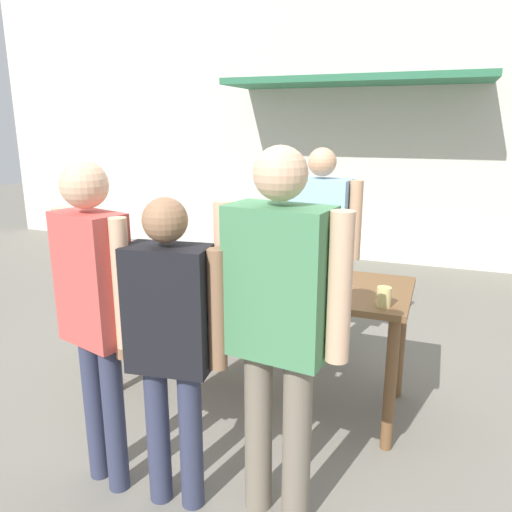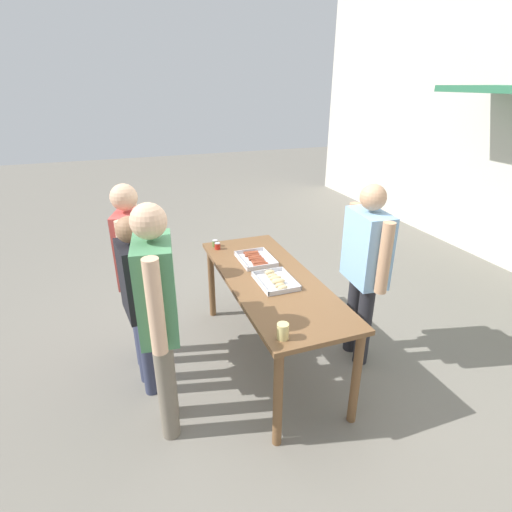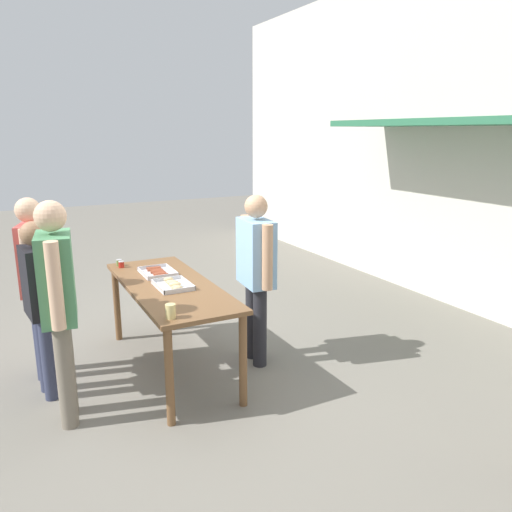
% 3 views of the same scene
% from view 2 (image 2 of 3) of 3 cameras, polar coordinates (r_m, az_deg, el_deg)
% --- Properties ---
extents(ground_plane, '(24.00, 24.00, 0.00)m').
position_cam_2_polar(ground_plane, '(4.04, 1.91, -14.27)').
color(ground_plane, slate).
extents(serving_table, '(2.04, 0.77, 0.88)m').
position_cam_2_polar(serving_table, '(3.62, 2.07, -4.68)').
color(serving_table, brown).
rests_on(serving_table, ground).
extents(food_tray_sausages, '(0.41, 0.31, 0.04)m').
position_cam_2_polar(food_tray_sausages, '(3.89, -0.00, -0.48)').
color(food_tray_sausages, silver).
rests_on(food_tray_sausages, serving_table).
extents(food_tray_buns, '(0.41, 0.30, 0.06)m').
position_cam_2_polar(food_tray_buns, '(3.47, 2.88, -3.59)').
color(food_tray_buns, silver).
rests_on(food_tray_buns, serving_table).
extents(condiment_jar_mustard, '(0.06, 0.06, 0.07)m').
position_cam_2_polar(condiment_jar_mustard, '(4.25, -5.87, 1.83)').
color(condiment_jar_mustard, '#567A38').
rests_on(condiment_jar_mustard, serving_table).
extents(condiment_jar_ketchup, '(0.06, 0.06, 0.07)m').
position_cam_2_polar(condiment_jar_ketchup, '(4.18, -5.52, 1.43)').
color(condiment_jar_ketchup, '#B22319').
rests_on(condiment_jar_ketchup, serving_table).
extents(beer_cup, '(0.08, 0.08, 0.11)m').
position_cam_2_polar(beer_cup, '(2.75, 3.85, -10.67)').
color(beer_cup, '#DBC67A').
rests_on(beer_cup, serving_table).
extents(person_server_behind_table, '(0.66, 0.29, 1.71)m').
position_cam_2_polar(person_server_behind_table, '(3.68, 15.36, -0.78)').
color(person_server_behind_table, '#232328').
rests_on(person_server_behind_table, ground).
extents(person_customer_holding_hotdog, '(0.51, 0.30, 1.72)m').
position_cam_2_polar(person_customer_holding_hotdog, '(3.67, -17.25, -0.55)').
color(person_customer_holding_hotdog, '#333851').
rests_on(person_customer_holding_hotdog, ground).
extents(person_customer_with_cup, '(0.65, 0.31, 1.80)m').
position_cam_2_polar(person_customer_with_cup, '(2.83, -13.81, -6.98)').
color(person_customer_with_cup, '#756B5B').
rests_on(person_customer_with_cup, ground).
extents(person_customer_waiting_in_line, '(0.56, 0.26, 1.58)m').
position_cam_2_polar(person_customer_waiting_in_line, '(3.33, -16.55, -5.00)').
color(person_customer_waiting_in_line, '#333851').
rests_on(person_customer_waiting_in_line, ground).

